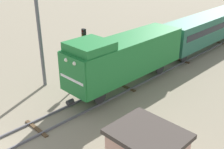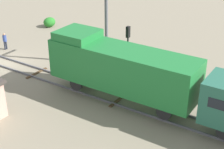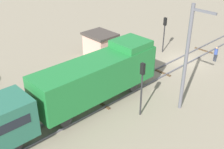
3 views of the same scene
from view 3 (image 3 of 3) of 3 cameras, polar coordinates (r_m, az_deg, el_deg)
name	(u,v)px [view 3 (image 3 of 3)]	position (r m, az deg, el deg)	size (l,w,h in m)	color
ground_plane	(184,61)	(32.57, 14.41, 2.73)	(150.29, 150.29, 0.00)	gray
railway_track	(184,60)	(32.54, 14.43, 2.85)	(2.40, 100.19, 0.16)	#595960
locomotive	(99,75)	(22.63, -2.64, -0.07)	(2.90, 11.60, 4.60)	#1E7233
traffic_signal_near	(165,29)	(33.33, 10.64, 9.17)	(0.32, 0.34, 4.22)	#262628
traffic_signal_mid	(142,80)	(21.18, 6.14, -1.15)	(0.32, 0.34, 4.56)	#262628
worker_near_track	(216,53)	(33.09, 20.35, 4.12)	(0.38, 0.38, 1.70)	#262B38
catenary_mast	(187,58)	(21.99, 14.99, 3.35)	(1.94, 0.28, 8.68)	#595960
relay_hut	(100,45)	(32.31, -2.42, 6.11)	(3.50, 2.90, 2.74)	#D19E8C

